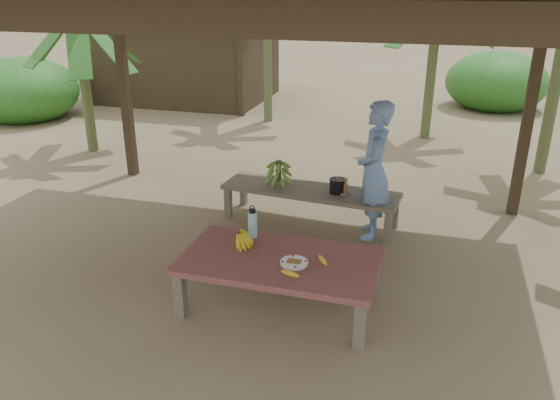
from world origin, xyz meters
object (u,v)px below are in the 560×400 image
(work_table, at_px, (280,264))
(woman, at_px, (374,171))
(plate, at_px, (294,263))
(water_flask, at_px, (253,224))
(cooking_pot, at_px, (338,186))
(ripe_banana_bunch, at_px, (238,238))
(bench, at_px, (310,193))

(work_table, height_order, woman, woman)
(plate, bearing_deg, water_flask, 140.61)
(cooking_pot, bearing_deg, woman, -15.65)
(ripe_banana_bunch, xyz_separation_m, water_flask, (0.07, 0.23, 0.06))
(work_table, xyz_separation_m, plate, (0.16, -0.08, 0.08))
(cooking_pot, bearing_deg, ripe_banana_bunch, -109.75)
(ripe_banana_bunch, distance_m, woman, 1.97)
(work_table, bearing_deg, ripe_banana_bunch, 163.98)
(bench, bearing_deg, work_table, -79.69)
(bench, relative_size, cooking_pot, 11.25)
(bench, bearing_deg, cooking_pot, 0.20)
(bench, xyz_separation_m, plate, (0.32, -2.01, 0.12))
(work_table, distance_m, water_flask, 0.57)
(cooking_pot, height_order, woman, woman)
(work_table, relative_size, cooking_pot, 9.05)
(work_table, height_order, plate, plate)
(bench, bearing_deg, water_flask, -92.50)
(work_table, relative_size, woman, 1.11)
(bench, height_order, water_flask, water_flask)
(water_flask, bearing_deg, woman, 54.68)
(woman, bearing_deg, ripe_banana_bunch, -40.27)
(work_table, bearing_deg, woman, 71.24)
(plate, xyz_separation_m, water_flask, (-0.54, 0.44, 0.12))
(plate, xyz_separation_m, woman, (0.46, 1.86, 0.30))
(work_table, distance_m, cooking_pot, 1.91)
(bench, relative_size, ripe_banana_bunch, 8.53)
(bench, height_order, woman, woman)
(bench, distance_m, ripe_banana_bunch, 1.83)
(plate, bearing_deg, ripe_banana_bunch, 160.49)
(bench, relative_size, woman, 1.38)
(work_table, relative_size, bench, 0.80)
(ripe_banana_bunch, xyz_separation_m, cooking_pot, (0.63, 1.77, -0.05))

